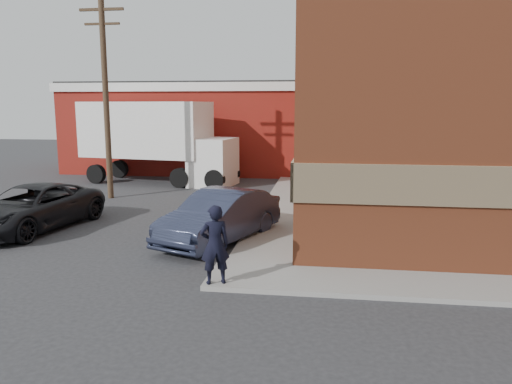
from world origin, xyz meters
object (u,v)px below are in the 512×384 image
at_px(man, 215,245).
at_px(sedan, 220,216).
at_px(warehouse, 201,126).
at_px(suv_a, 31,208).
at_px(brick_building, 484,93).
at_px(utility_pole, 106,93).
at_px(box_truck, 160,137).

xyz_separation_m(man, sedan, (-0.73, 3.99, -0.25)).
distance_m(warehouse, suv_a, 17.18).
bearing_deg(man, brick_building, -152.00).
distance_m(utility_pole, suv_a, 7.19).
height_order(warehouse, man, warehouse).
height_order(brick_building, warehouse, brick_building).
distance_m(brick_building, sedan, 12.12).
bearing_deg(sedan, suv_a, -162.85).
bearing_deg(box_truck, man, -57.87).
height_order(man, sedan, man).
relative_size(brick_building, utility_pole, 2.03).
bearing_deg(suv_a, man, -21.90).
height_order(brick_building, box_truck, brick_building).
relative_size(utility_pole, man, 4.82).
xyz_separation_m(brick_building, suv_a, (-16.16, -5.97, -3.92)).
bearing_deg(man, suv_a, -53.96).
distance_m(man, box_truck, 16.50).
distance_m(warehouse, man, 22.39).
bearing_deg(warehouse, brick_building, -37.20).
xyz_separation_m(sedan, suv_a, (-6.74, 0.58, -0.04)).
bearing_deg(warehouse, man, -74.94).
bearing_deg(man, box_truck, -89.55).
xyz_separation_m(man, suv_a, (-7.47, 4.57, -0.29)).
xyz_separation_m(utility_pole, box_truck, (0.89, 4.59, -2.22)).
relative_size(warehouse, man, 8.73).
xyz_separation_m(warehouse, utility_pole, (-1.50, -11.00, 1.93)).
distance_m(warehouse, sedan, 18.39).
relative_size(warehouse, sedan, 3.34).
bearing_deg(suv_a, brick_building, 29.85).
relative_size(brick_building, warehouse, 1.12).
bearing_deg(utility_pole, sedan, -44.98).
xyz_separation_m(utility_pole, suv_a, (-0.17, -5.98, -3.98)).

